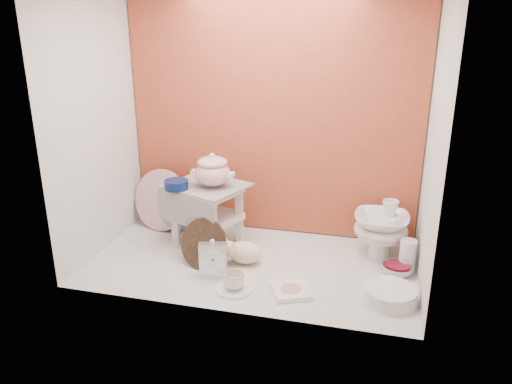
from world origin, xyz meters
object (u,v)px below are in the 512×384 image
soup_tureen (213,170)px  blue_white_vase (180,209)px  plush_pig (245,252)px  step_stool (207,214)px  mantel_clock (213,258)px  crystal_bowl (397,270)px  dinner_plate_stack (390,295)px  gold_rim_teacup (234,281)px  floral_platter (161,200)px  porcelain_tower (381,228)px

soup_tureen → blue_white_vase: bearing=146.8°
soup_tureen → plush_pig: bearing=-36.8°
step_stool → mantel_clock: (0.17, -0.39, -0.08)m
soup_tureen → crystal_bowl: bearing=-5.1°
soup_tureen → dinner_plate_stack: bearing=-20.5°
mantel_clock → plush_pig: mantel_clock is taller
gold_rim_teacup → blue_white_vase: bearing=130.1°
blue_white_vase → gold_rim_teacup: size_ratio=2.44×
soup_tureen → mantel_clock: 0.53m
dinner_plate_stack → gold_rim_teacup: bearing=-173.3°
soup_tureen → plush_pig: soup_tureen is taller
blue_white_vase → gold_rim_teacup: 0.88m
step_stool → floral_platter: size_ratio=1.09×
plush_pig → gold_rim_teacup: size_ratio=2.18×
plush_pig → porcelain_tower: bearing=14.7°
step_stool → crystal_bowl: (1.12, -0.12, -0.16)m
step_stool → floral_platter: (-0.36, 0.14, 0.01)m
floral_platter → gold_rim_teacup: 0.94m
blue_white_vase → porcelain_tower: (1.27, -0.09, 0.04)m
soup_tureen → plush_pig: 0.51m
blue_white_vase → porcelain_tower: bearing=-4.2°
floral_platter → blue_white_vase: size_ratio=1.51×
crystal_bowl → porcelain_tower: 0.27m
step_stool → blue_white_vase: 0.31m
mantel_clock → gold_rim_teacup: bearing=-53.5°
blue_white_vase → mantel_clock: blue_white_vase is taller
soup_tureen → porcelain_tower: 1.02m
dinner_plate_stack → crystal_bowl: 0.29m
plush_pig → dinner_plate_stack: size_ratio=0.87×
mantel_clock → dinner_plate_stack: (0.91, -0.02, -0.07)m
porcelain_tower → dinner_plate_stack: bearing=-82.5°
soup_tureen → dinner_plate_stack: soup_tureen is taller
dinner_plate_stack → porcelain_tower: porcelain_tower is taller
blue_white_vase → porcelain_tower: size_ratio=0.76×
soup_tureen → gold_rim_teacup: soup_tureen is taller
floral_platter → crystal_bowl: bearing=-9.9°
blue_white_vase → crystal_bowl: blue_white_vase is taller
floral_platter → blue_white_vase: 0.13m
soup_tureen → crystal_bowl: size_ratio=1.43×
blue_white_vase → gold_rim_teacup: blue_white_vase is taller
floral_platter → plush_pig: 0.75m
soup_tureen → floral_platter: (-0.41, 0.16, -0.28)m
floral_platter → dinner_plate_stack: size_ratio=1.47×
blue_white_vase → dinner_plate_stack: size_ratio=0.98×
step_stool → mantel_clock: 0.43m
floral_platter → mantel_clock: 0.76m
porcelain_tower → gold_rim_teacup: bearing=-140.4°
floral_platter → plush_pig: size_ratio=1.68×
blue_white_vase → dinner_plate_stack: 1.46m
mantel_clock → dinner_plate_stack: mantel_clock is taller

